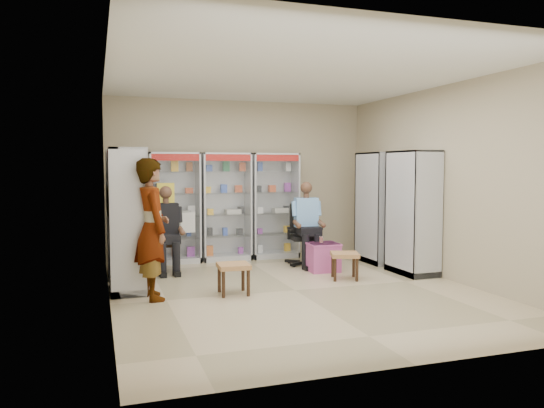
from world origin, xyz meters
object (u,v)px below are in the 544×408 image
object	(u,v)px
cabinet_back_mid	(226,207)
office_chair	(305,234)
pink_trunk	(323,257)
cabinet_right_far	(378,208)
cabinet_left_far	(124,214)
cabinet_back_left	(174,208)
wooden_chair	(166,243)
seated_shopkeeper	(306,226)
cabinet_back_right	(274,205)
standing_man	(152,229)
woven_stool_a	(345,266)
cabinet_right_near	(413,213)
woven_stool_b	(234,279)
cabinet_left_near	(128,220)

from	to	relation	value
cabinet_back_mid	office_chair	size ratio (longest dim) A/B	1.84
cabinet_back_mid	pink_trunk	world-z (taller)	cabinet_back_mid
cabinet_right_far	cabinet_left_far	size ratio (longest dim) A/B	1.00
cabinet_back_left	wooden_chair	size ratio (longest dim) A/B	2.13
cabinet_left_far	pink_trunk	xyz separation A→B (m)	(3.17, -0.64, -0.76)
cabinet_back_left	seated_shopkeeper	bearing A→B (deg)	-24.64
cabinet_back_right	standing_man	xyz separation A→B (m)	(-2.55, -2.59, -0.07)
woven_stool_a	standing_man	bearing A→B (deg)	-173.91
cabinet_right_far	office_chair	xyz separation A→B (m)	(-1.36, 0.19, -0.46)
cabinet_back_mid	cabinet_left_far	xyz separation A→B (m)	(-1.88, -0.93, 0.00)
cabinet_right_far	office_chair	distance (m)	1.45
office_chair	woven_stool_a	world-z (taller)	office_chair
seated_shopkeeper	standing_man	xyz separation A→B (m)	(-2.82, -1.60, 0.23)
cabinet_back_mid	seated_shopkeeper	size ratio (longest dim) A/B	1.44
cabinet_back_left	cabinet_right_far	bearing A→B (deg)	-17.75
cabinet_back_left	cabinet_right_near	bearing A→B (deg)	-32.28
cabinet_back_left	woven_stool_b	xyz separation A→B (m)	(0.42, -2.68, -0.79)
cabinet_right_near	standing_man	world-z (taller)	cabinet_right_near
cabinet_right_far	pink_trunk	distance (m)	1.57
cabinet_right_far	woven_stool_a	xyz separation A→B (m)	(-1.23, -1.15, -0.79)
cabinet_back_mid	seated_shopkeeper	world-z (taller)	cabinet_back_mid
cabinet_right_far	pink_trunk	xyz separation A→B (m)	(-1.29, -0.44, -0.76)
standing_man	cabinet_left_far	bearing A→B (deg)	1.16
cabinet_back_mid	woven_stool_b	size ratio (longest dim) A/B	4.74
cabinet_back_right	cabinet_right_far	world-z (taller)	same
cabinet_back_mid	woven_stool_b	bearing A→B (deg)	-101.16
cabinet_right_far	seated_shopkeeper	bearing A→B (deg)	84.28
cabinet_back_left	cabinet_right_far	distance (m)	3.71
cabinet_left_near	pink_trunk	distance (m)	3.29
cabinet_right_near	cabinet_left_near	size ratio (longest dim) A/B	1.00
cabinet_back_mid	cabinet_left_near	bearing A→B (deg)	-132.80
cabinet_left_near	seated_shopkeeper	xyz separation A→B (m)	(3.10, 1.04, -0.31)
cabinet_right_far	seated_shopkeeper	size ratio (longest dim) A/B	1.44
cabinet_right_near	cabinet_left_near	bearing A→B (deg)	87.43
cabinet_right_far	cabinet_left_far	world-z (taller)	same
cabinet_back_left	cabinet_back_mid	bearing A→B (deg)	0.00
seated_shopkeeper	wooden_chair	bearing A→B (deg)	-179.81
cabinet_left_far	seated_shopkeeper	bearing A→B (deg)	88.83
wooden_chair	cabinet_back_mid	bearing A→B (deg)	31.31
cabinet_back_right	cabinet_back_mid	bearing A→B (deg)	180.00
cabinet_left_far	cabinet_back_left	bearing A→B (deg)	135.00
cabinet_left_far	cabinet_left_near	size ratio (longest dim) A/B	1.00
office_chair	standing_man	xyz separation A→B (m)	(-2.82, -1.65, 0.38)
seated_shopkeeper	cabinet_back_left	bearing A→B (deg)	161.77
seated_shopkeeper	woven_stool_b	bearing A→B (deg)	-129.57
wooden_chair	woven_stool_a	xyz separation A→B (m)	(2.55, -1.55, -0.26)
cabinet_back_right	office_chair	distance (m)	1.08
cabinet_back_mid	cabinet_right_far	bearing A→B (deg)	-23.65
cabinet_left_near	standing_man	xyz separation A→B (m)	(0.28, -0.56, -0.07)
cabinet_right_near	woven_stool_b	size ratio (longest dim) A/B	4.74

